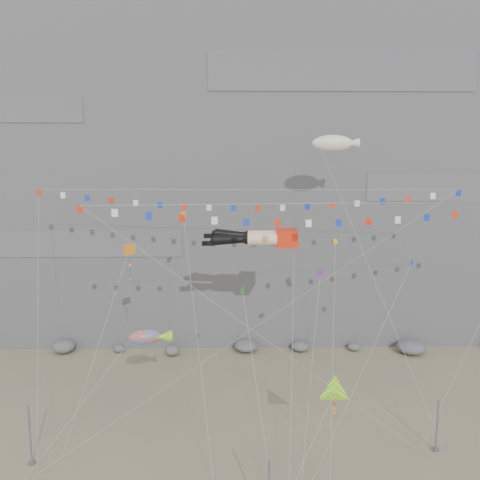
# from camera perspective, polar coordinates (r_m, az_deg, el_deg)

# --- Properties ---
(ground) EXTENTS (120.00, 120.00, 0.00)m
(ground) POSITION_cam_1_polar(r_m,az_deg,el_deg) (37.99, 1.61, -23.01)
(ground) COLOR gray
(ground) RESTS_ON ground
(cliff) EXTENTS (80.00, 28.00, 50.00)m
(cliff) POSITION_cam_1_polar(r_m,az_deg,el_deg) (64.55, 0.35, 13.09)
(cliff) COLOR slate
(cliff) RESTS_ON ground
(talus_boulders) EXTENTS (60.00, 3.00, 1.20)m
(talus_boulders) POSITION_cam_1_polar(r_m,az_deg,el_deg) (52.99, 0.73, -12.79)
(talus_boulders) COLOR slate
(talus_boulders) RESTS_ON ground
(anchor_pole_left) EXTENTS (0.12, 0.12, 4.24)m
(anchor_pole_left) POSITION_cam_1_polar(r_m,az_deg,el_deg) (37.04, -24.21, -20.90)
(anchor_pole_left) COLOR slate
(anchor_pole_left) RESTS_ON ground
(anchor_pole_right) EXTENTS (0.12, 0.12, 3.89)m
(anchor_pole_right) POSITION_cam_1_polar(r_m,az_deg,el_deg) (38.29, 22.89, -20.10)
(anchor_pole_right) COLOR slate
(anchor_pole_right) RESTS_ON ground
(legs_kite) EXTENTS (7.91, 16.36, 20.65)m
(legs_kite) POSITION_cam_1_polar(r_m,az_deg,el_deg) (38.69, 2.53, 0.28)
(legs_kite) COLOR red
(legs_kite) RESTS_ON ground
(flag_banner_upper) EXTENTS (37.71, 14.80, 26.74)m
(flag_banner_upper) POSITION_cam_1_polar(r_m,az_deg,el_deg) (42.16, 0.68, 6.13)
(flag_banner_upper) COLOR red
(flag_banner_upper) RESTS_ON ground
(flag_banner_lower) EXTENTS (34.80, 6.16, 19.68)m
(flag_banner_lower) POSITION_cam_1_polar(r_m,az_deg,el_deg) (35.30, 10.25, 4.39)
(flag_banner_lower) COLOR red
(flag_banner_lower) RESTS_ON ground
(harlequin_kite) EXTENTS (4.92, 7.08, 15.53)m
(harlequin_kite) POSITION_cam_1_polar(r_m,az_deg,el_deg) (36.93, -13.36, -1.24)
(harlequin_kite) COLOR red
(harlequin_kite) RESTS_ON ground
(fish_windsock) EXTENTS (8.84, 7.72, 11.92)m
(fish_windsock) POSITION_cam_1_polar(r_m,az_deg,el_deg) (37.15, -11.50, -11.51)
(fish_windsock) COLOR #FF420D
(fish_windsock) RESTS_ON ground
(delta_kite) EXTENTS (4.87, 3.45, 7.90)m
(delta_kite) POSITION_cam_1_polar(r_m,az_deg,el_deg) (31.64, 11.45, -17.75)
(delta_kite) COLOR #FFF10D
(delta_kite) RESTS_ON ground
(blimp_windsock) EXTENTS (8.21, 13.52, 26.31)m
(blimp_windsock) POSITION_cam_1_polar(r_m,az_deg,el_deg) (44.53, 11.22, 11.45)
(blimp_windsock) COLOR #F2E3C7
(blimp_windsock) RESTS_ON ground
(small_kite_a) EXTENTS (3.70, 14.04, 21.07)m
(small_kite_a) POSITION_cam_1_polar(r_m,az_deg,el_deg) (39.94, -6.88, 2.63)
(small_kite_a) COLOR #FF9E15
(small_kite_a) RESTS_ON ground
(small_kite_b) EXTENTS (3.30, 9.62, 14.97)m
(small_kite_b) POSITION_cam_1_polar(r_m,az_deg,el_deg) (37.50, 9.72, -4.29)
(small_kite_b) COLOR purple
(small_kite_b) RESTS_ON ground
(small_kite_c) EXTENTS (2.33, 7.17, 13.16)m
(small_kite_c) POSITION_cam_1_polar(r_m,az_deg,el_deg) (33.72, 0.34, -6.40)
(small_kite_c) COLOR #199717
(small_kite_c) RESTS_ON ground
(small_kite_d) EXTENTS (3.88, 15.52, 20.47)m
(small_kite_d) POSITION_cam_1_polar(r_m,az_deg,el_deg) (40.89, 11.53, -0.67)
(small_kite_d) COLOR #F2A614
(small_kite_d) RESTS_ON ground
(small_kite_e) EXTENTS (9.57, 8.90, 17.58)m
(small_kite_e) POSITION_cam_1_polar(r_m,az_deg,el_deg) (38.80, 20.04, -3.04)
(small_kite_e) COLOR #1332AD
(small_kite_e) RESTS_ON ground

